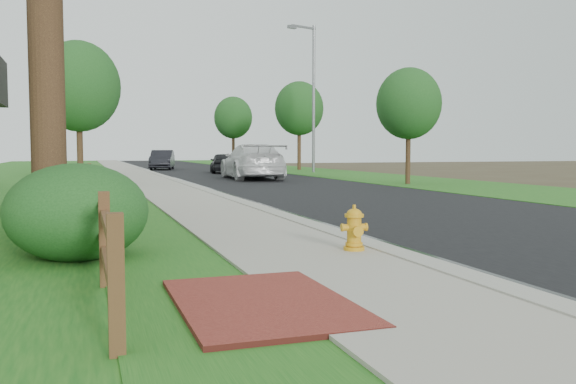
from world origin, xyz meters
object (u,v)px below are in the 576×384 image
object	(u,v)px
white_suv	(252,162)
dark_car_mid	(223,163)
fire_hydrant	(354,229)
streetlight	(312,90)
ranch_fence	(94,196)

from	to	relation	value
white_suv	dark_car_mid	xyz separation A→B (m)	(0.37, 8.58, -0.23)
fire_hydrant	streetlight	distance (m)	32.41
fire_hydrant	dark_car_mid	size ratio (longest dim) A/B	0.17
fire_hydrant	white_suv	size ratio (longest dim) A/B	0.11
ranch_fence	streetlight	bearing A→B (deg)	60.36
fire_hydrant	white_suv	bearing A→B (deg)	78.39
fire_hydrant	dark_car_mid	xyz separation A→B (m)	(5.01, 31.16, 0.29)
white_suv	streetlight	world-z (taller)	streetlight
white_suv	dark_car_mid	world-z (taller)	white_suv
ranch_fence	white_suv	size ratio (longest dim) A/B	2.71
fire_hydrant	ranch_fence	bearing A→B (deg)	125.15
ranch_fence	white_suv	world-z (taller)	white_suv
ranch_fence	fire_hydrant	size ratio (longest dim) A/B	25.56
white_suv	fire_hydrant	bearing A→B (deg)	81.73
white_suv	dark_car_mid	bearing A→B (deg)	-89.16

